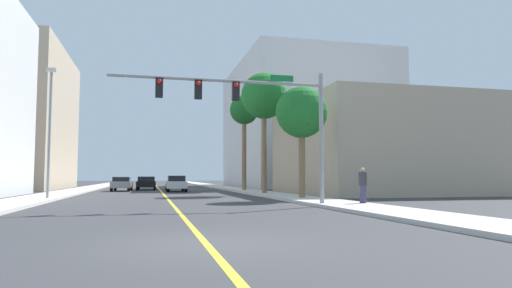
% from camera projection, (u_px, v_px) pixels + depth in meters
% --- Properties ---
extents(ground, '(192.00, 192.00, 0.00)m').
position_uv_depth(ground, '(159.00, 189.00, 49.81)').
color(ground, '#38383A').
extents(sidewalk_left, '(2.70, 168.00, 0.15)m').
position_uv_depth(sidewalk_left, '(87.00, 188.00, 48.05)').
color(sidewalk_left, beige).
rests_on(sidewalk_left, ground).
extents(sidewalk_right, '(2.70, 168.00, 0.15)m').
position_uv_depth(sidewalk_right, '(226.00, 188.00, 51.59)').
color(sidewalk_right, beige).
rests_on(sidewalk_right, ground).
extents(lane_marking_center, '(0.16, 144.00, 0.01)m').
position_uv_depth(lane_marking_center, '(159.00, 189.00, 49.81)').
color(lane_marking_center, yellow).
rests_on(lane_marking_center, ground).
extents(building_right_near, '(16.21, 15.14, 7.40)m').
position_uv_depth(building_right_near, '(391.00, 148.00, 37.02)').
color(building_right_near, tan).
rests_on(building_right_near, ground).
extents(building_right_far, '(17.75, 24.59, 16.46)m').
position_uv_depth(building_right_far, '(302.00, 126.00, 61.15)').
color(building_right_far, silver).
rests_on(building_right_far, ground).
extents(traffic_signal_mast, '(9.63, 0.36, 6.03)m').
position_uv_depth(traffic_signal_mast, '(253.00, 105.00, 19.99)').
color(traffic_signal_mast, gray).
rests_on(traffic_signal_mast, sidewalk_right).
extents(street_lamp, '(0.56, 0.28, 7.46)m').
position_uv_depth(street_lamp, '(50.00, 125.00, 25.45)').
color(street_lamp, gray).
rests_on(street_lamp, sidewalk_left).
extents(palm_near, '(3.06, 3.06, 6.55)m').
position_uv_depth(palm_near, '(302.00, 113.00, 26.32)').
color(palm_near, brown).
rests_on(palm_near, sidewalk_right).
extents(palm_mid, '(3.54, 3.54, 9.14)m').
position_uv_depth(palm_mid, '(264.00, 97.00, 34.02)').
color(palm_mid, brown).
rests_on(palm_mid, sidewalk_right).
extents(palm_far, '(2.71, 2.71, 8.78)m').
position_uv_depth(palm_far, '(244.00, 112.00, 41.63)').
color(palm_far, brown).
rests_on(palm_far, sidewalk_right).
extents(car_gray, '(1.86, 4.30, 1.32)m').
position_uv_depth(car_gray, '(122.00, 184.00, 41.90)').
color(car_gray, slate).
rests_on(car_gray, ground).
extents(car_silver, '(1.74, 4.60, 1.44)m').
position_uv_depth(car_silver, '(176.00, 183.00, 40.42)').
color(car_silver, '#BCBCC1').
rests_on(car_silver, ground).
extents(car_black, '(1.96, 4.53, 1.36)m').
position_uv_depth(car_black, '(146.00, 183.00, 45.48)').
color(car_black, black).
rests_on(car_black, ground).
extents(pedestrian, '(0.38, 0.38, 1.63)m').
position_uv_depth(pedestrian, '(363.00, 185.00, 20.56)').
color(pedestrian, '#3F3859').
rests_on(pedestrian, sidewalk_right).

